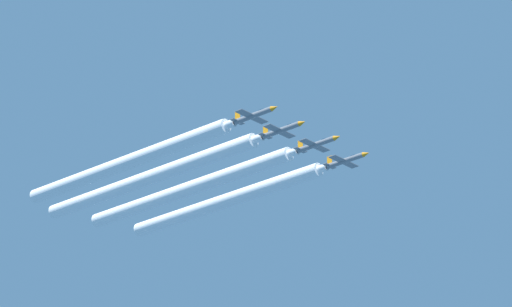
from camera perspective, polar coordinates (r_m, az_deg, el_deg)
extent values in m
cylinder|color=slate|center=(359.28, 3.00, -0.24)|extent=(1.11, 9.57, 1.11)
cone|color=orange|center=(356.13, 3.71, -0.01)|extent=(1.05, 1.61, 1.05)
ellipsoid|color=#0C263F|center=(358.28, 3.27, -0.08)|extent=(0.61, 2.22, 0.50)
cube|color=slate|center=(359.52, 2.95, -0.27)|extent=(8.06, 1.91, 0.12)
cube|color=slate|center=(361.77, 2.47, -0.42)|extent=(3.42, 1.11, 0.12)
cube|color=orange|center=(362.28, 2.47, -0.21)|extent=(0.10, 1.31, 1.71)
cylinder|color=black|center=(362.17, 2.38, -0.45)|extent=(0.83, 0.60, 0.83)
cylinder|color=slate|center=(352.42, 2.03, 0.30)|extent=(1.11, 9.57, 1.11)
cone|color=orange|center=(349.21, 2.73, 0.55)|extent=(1.05, 1.61, 1.05)
ellipsoid|color=#0C263F|center=(351.39, 2.29, 0.47)|extent=(0.61, 2.22, 0.50)
cube|color=slate|center=(352.66, 1.97, 0.27)|extent=(8.06, 1.91, 0.12)
cube|color=slate|center=(354.95, 1.49, 0.12)|extent=(3.42, 1.11, 0.12)
cube|color=orange|center=(355.47, 1.49, 0.33)|extent=(0.10, 1.31, 1.71)
cylinder|color=black|center=(355.36, 1.40, 0.09)|extent=(0.83, 0.60, 0.83)
cylinder|color=slate|center=(345.40, 0.85, 0.79)|extent=(1.11, 9.57, 1.11)
cone|color=orange|center=(342.11, 1.56, 1.04)|extent=(1.05, 1.61, 1.05)
ellipsoid|color=#0C263F|center=(344.35, 1.12, 0.95)|extent=(0.61, 2.22, 0.50)
cube|color=slate|center=(345.65, 0.79, 0.75)|extent=(8.06, 1.91, 0.12)
cube|color=slate|center=(347.99, 0.31, 0.59)|extent=(3.42, 1.11, 0.12)
cube|color=orange|center=(348.52, 0.32, 0.81)|extent=(0.10, 1.31, 1.71)
cylinder|color=black|center=(348.41, 0.22, 0.56)|extent=(0.83, 0.60, 0.83)
cylinder|color=slate|center=(338.85, -0.09, 1.28)|extent=(1.11, 9.57, 1.11)
cone|color=orange|center=(335.51, 0.63, 1.54)|extent=(1.05, 1.61, 1.05)
ellipsoid|color=#0C263F|center=(337.79, 0.18, 1.45)|extent=(0.61, 2.22, 0.50)
cube|color=slate|center=(339.11, -0.15, 1.24)|extent=(8.06, 1.91, 0.12)
cube|color=slate|center=(341.49, -0.63, 1.08)|extent=(3.42, 1.11, 0.12)
cube|color=orange|center=(342.03, -0.62, 1.29)|extent=(0.10, 1.31, 1.71)
cylinder|color=black|center=(341.92, -0.72, 1.04)|extent=(0.83, 0.60, 0.83)
cylinder|color=white|center=(376.41, -0.41, -1.39)|extent=(1.61, 47.41, 1.61)
cylinder|color=white|center=(379.96, -1.05, -1.60)|extent=(3.06, 54.52, 3.06)
cylinder|color=white|center=(370.93, -1.60, -0.95)|extent=(1.61, 50.80, 1.61)
cylinder|color=white|center=(374.82, -2.28, -1.19)|extent=(3.06, 58.42, 3.06)
cylinder|color=white|center=(364.99, -2.90, -0.56)|extent=(1.61, 52.92, 1.61)
cylinder|color=white|center=(369.14, -3.61, -0.82)|extent=(3.06, 60.85, 3.06)
cylinder|color=white|center=(357.83, -3.70, -0.06)|extent=(1.61, 50.07, 1.61)
cylinder|color=white|center=(361.80, -4.37, -0.31)|extent=(3.06, 57.58, 3.06)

